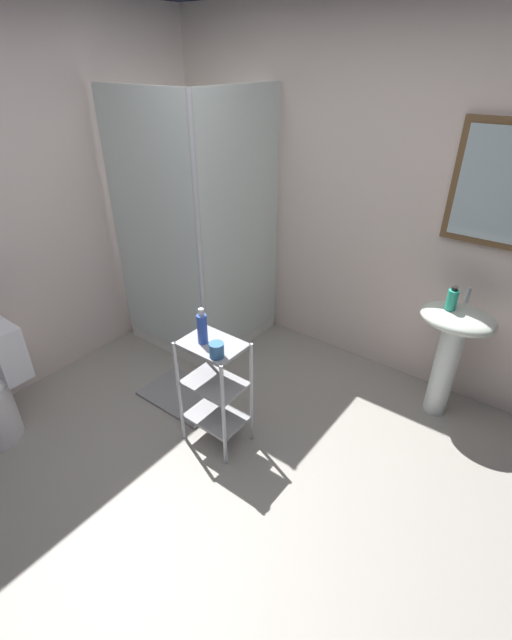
% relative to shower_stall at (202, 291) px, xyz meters
% --- Properties ---
extents(ground_plane, '(4.20, 4.20, 0.02)m').
position_rel_shower_stall_xyz_m(ground_plane, '(1.19, -1.23, -0.47)').
color(ground_plane, '#9B968E').
extents(wall_back, '(4.20, 0.14, 2.50)m').
position_rel_shower_stall_xyz_m(wall_back, '(1.20, 0.62, 0.79)').
color(wall_back, silver).
rests_on(wall_back, ground_plane).
extents(shower_stall, '(0.92, 0.92, 2.00)m').
position_rel_shower_stall_xyz_m(shower_stall, '(0.00, 0.00, 0.00)').
color(shower_stall, white).
rests_on(shower_stall, ground_plane).
extents(pedestal_sink, '(0.46, 0.37, 0.81)m').
position_rel_shower_stall_xyz_m(pedestal_sink, '(1.92, 0.29, 0.12)').
color(pedestal_sink, white).
rests_on(pedestal_sink, ground_plane).
extents(sink_faucet, '(0.03, 0.03, 0.10)m').
position_rel_shower_stall_xyz_m(sink_faucet, '(1.92, 0.41, 0.40)').
color(sink_faucet, silver).
rests_on(sink_faucet, pedestal_sink).
extents(storage_cart, '(0.38, 0.28, 0.74)m').
position_rel_shower_stall_xyz_m(storage_cart, '(0.88, -0.83, -0.03)').
color(storage_cart, silver).
rests_on(storage_cart, ground_plane).
extents(hand_soap_bottle, '(0.06, 0.06, 0.15)m').
position_rel_shower_stall_xyz_m(hand_soap_bottle, '(1.86, 0.26, 0.41)').
color(hand_soap_bottle, '#2DBC99').
rests_on(hand_soap_bottle, pedestal_sink).
extents(shampoo_bottle_blue, '(0.06, 0.06, 0.22)m').
position_rel_shower_stall_xyz_m(shampoo_bottle_blue, '(0.84, -0.86, 0.37)').
color(shampoo_bottle_blue, blue).
rests_on(shampoo_bottle_blue, storage_cart).
extents(rinse_cup, '(0.08, 0.08, 0.09)m').
position_rel_shower_stall_xyz_m(rinse_cup, '(0.99, -0.91, 0.32)').
color(rinse_cup, '#3870B2').
rests_on(rinse_cup, storage_cart).
extents(bath_mat, '(0.60, 0.40, 0.02)m').
position_rel_shower_stall_xyz_m(bath_mat, '(0.41, -0.68, -0.45)').
color(bath_mat, gray).
rests_on(bath_mat, ground_plane).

